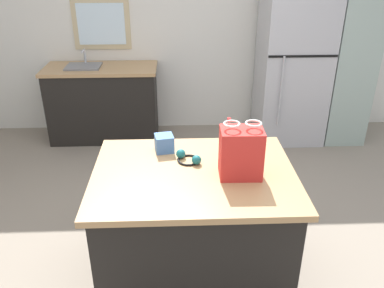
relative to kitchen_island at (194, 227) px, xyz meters
The scene contains 10 objects.
ground 0.49m from the kitchen_island, 71.30° to the left, with size 6.80×6.80×0.00m, color gray.
back_wall 2.96m from the kitchen_island, 88.97° to the left, with size 5.67×0.13×2.77m.
kitchen_island is the anchor object (origin of this frame).
refrigerator 2.74m from the kitchen_island, 61.83° to the left, with size 0.77×0.74×1.80m.
tall_cabinet 3.12m from the kitchen_island, 51.08° to the left, with size 0.48×0.66×2.05m.
sink_counter 2.65m from the kitchen_island, 112.20° to the left, with size 1.33×0.59×1.09m.
shopping_bag 0.67m from the kitchen_island, ahead, with size 0.26×0.19×0.36m.
small_box 0.62m from the kitchen_island, 122.60° to the left, with size 0.12×0.12×0.12m, color #4775B7.
bottle 0.67m from the kitchen_island, 46.97° to the left, with size 0.06×0.06×0.26m.
ear_defenders 0.49m from the kitchen_island, 101.38° to the left, with size 0.21×0.21×0.06m.
Camera 1 is at (-0.17, -2.39, 2.18)m, focal length 37.34 mm.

